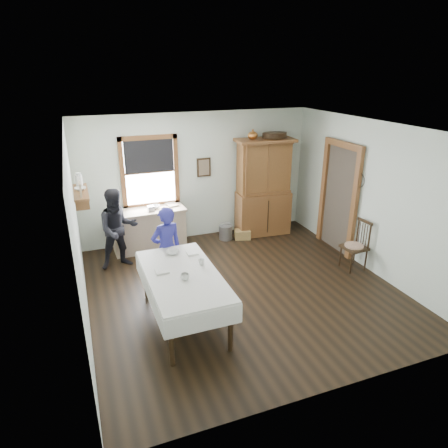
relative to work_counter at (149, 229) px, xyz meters
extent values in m
cube|color=black|center=(1.15, -2.17, -0.42)|extent=(5.00, 5.00, 0.01)
cube|color=white|center=(1.15, -2.17, 2.27)|extent=(5.00, 5.00, 0.01)
cube|color=white|center=(1.15, 0.33, 0.92)|extent=(5.00, 0.01, 2.70)
cube|color=white|center=(1.15, -4.67, 0.92)|extent=(5.00, 0.01, 2.70)
cube|color=white|center=(-1.35, -2.17, 0.92)|extent=(0.01, 5.00, 2.70)
cube|color=white|center=(3.65, -2.17, 0.92)|extent=(0.01, 5.00, 2.70)
cube|color=white|center=(0.15, 0.32, 1.12)|extent=(1.00, 0.02, 1.30)
cube|color=brown|center=(0.15, 0.29, 1.82)|extent=(1.18, 0.06, 0.09)
cube|color=brown|center=(0.15, 0.29, 0.43)|extent=(1.18, 0.06, 0.09)
cube|color=brown|center=(-0.39, 0.29, 1.12)|extent=(0.09, 0.06, 1.48)
cube|color=brown|center=(0.70, 0.29, 1.12)|extent=(0.09, 0.06, 1.48)
cube|color=black|center=(0.15, 0.27, 1.45)|extent=(0.98, 0.03, 0.64)
cube|color=#463C32|center=(3.62, -1.32, 0.62)|extent=(0.03, 0.90, 2.10)
cube|color=brown|center=(3.59, -1.83, 0.62)|extent=(0.08, 0.12, 2.10)
cube|color=brown|center=(3.59, -0.81, 0.62)|extent=(0.08, 0.12, 2.10)
cube|color=brown|center=(3.59, -1.32, 1.73)|extent=(0.08, 1.14, 0.12)
cube|color=brown|center=(-1.22, -0.67, 1.12)|extent=(0.24, 1.00, 0.04)
cube|color=brown|center=(-1.22, -1.07, 1.02)|extent=(0.22, 0.03, 0.18)
cube|color=brown|center=(-1.22, -0.27, 1.02)|extent=(0.22, 0.03, 0.18)
cube|color=tan|center=(-1.22, -0.97, 1.25)|extent=(0.03, 0.22, 0.24)
cylinder|color=silver|center=(-1.22, -0.32, 1.25)|extent=(0.12, 0.12, 0.22)
cube|color=black|center=(1.30, 0.29, 1.12)|extent=(0.30, 0.04, 0.40)
torus|color=black|center=(3.60, -1.87, 1.29)|extent=(0.01, 0.27, 0.27)
cube|color=tan|center=(0.00, 0.00, 0.00)|extent=(1.51, 0.61, 0.85)
cube|color=brown|center=(2.56, -0.04, 0.64)|extent=(1.29, 0.69, 2.13)
cube|color=silver|center=(-0.02, -2.72, -0.03)|extent=(1.05, 1.99, 0.79)
cube|color=black|center=(3.38, -2.21, 0.05)|extent=(0.47, 0.47, 0.95)
cube|color=#94969B|center=(1.65, -0.09, -0.27)|extent=(0.30, 0.30, 0.31)
cube|color=#AA894D|center=(2.00, -0.20, -0.33)|extent=(0.39, 0.32, 0.20)
imported|color=navy|center=(-0.01, -1.69, 0.25)|extent=(0.56, 0.44, 1.36)
imported|color=black|center=(-0.66, -0.59, 0.28)|extent=(0.74, 0.60, 1.41)
imported|color=silver|center=(-0.03, -2.90, 0.41)|extent=(0.14, 0.14, 0.09)
imported|color=silver|center=(0.32, -2.55, 0.41)|extent=(0.12, 0.12, 0.09)
imported|color=silver|center=(0.01, -2.04, 0.39)|extent=(0.30, 0.30, 0.06)
imported|color=#796650|center=(0.42, 0.10, 0.44)|extent=(0.21, 0.26, 0.02)
imported|color=silver|center=(0.16, 0.04, 0.46)|extent=(0.23, 0.23, 0.07)
imported|color=silver|center=(-1.22, -0.62, 1.17)|extent=(0.22, 0.22, 0.05)
camera|label=1|loc=(-1.24, -7.62, 3.11)|focal=32.00mm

